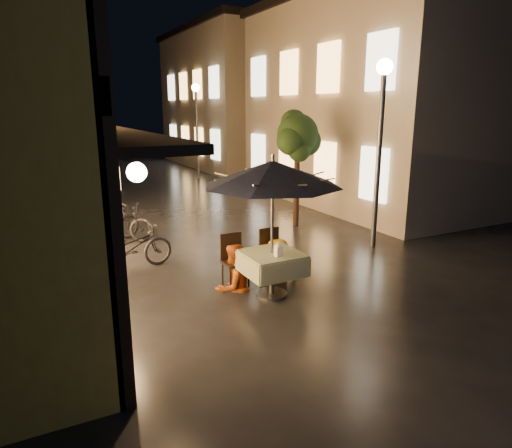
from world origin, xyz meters
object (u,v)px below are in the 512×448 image
person_orange (233,245)px  bicycle_0 (130,248)px  table_lantern (278,248)px  person_yellow (278,241)px  cafe_table (272,263)px  patio_umbrella (273,173)px  streetlamp_near (381,120)px

person_orange → bicycle_0: (-1.46, 1.81, -0.35)m
table_lantern → person_yellow: bearing=60.4°
cafe_table → person_yellow: 0.76m
cafe_table → person_yellow: size_ratio=0.63×
patio_umbrella → table_lantern: patio_umbrella is taller
table_lantern → person_yellow: person_yellow is taller
streetlamp_near → person_yellow: streetlamp_near is taller
patio_umbrella → person_orange: 1.53m
cafe_table → person_yellow: person_yellow is taller
table_lantern → person_orange: size_ratio=0.15×
table_lantern → streetlamp_near: bearing=25.2°
streetlamp_near → patio_umbrella: size_ratio=1.72×
cafe_table → bicycle_0: bicycle_0 is taller
patio_umbrella → person_yellow: bearing=51.8°
patio_umbrella → bicycle_0: 3.49m
person_orange → person_yellow: person_orange is taller
cafe_table → person_yellow: (0.45, 0.58, 0.19)m
patio_umbrella → person_orange: size_ratio=1.51×
streetlamp_near → person_yellow: 3.87m
streetlamp_near → table_lantern: streetlamp_near is taller
cafe_table → bicycle_0: 3.07m
person_orange → bicycle_0: bearing=-68.4°
cafe_table → patio_umbrella: bearing=180.0°
table_lantern → person_orange: 0.94m
person_orange → table_lantern: bearing=103.1°
cafe_table → table_lantern: bearing=-90.0°
cafe_table → table_lantern: table_lantern is taller
person_orange → patio_umbrella: bearing=111.8°
streetlamp_near → person_orange: 4.63m
streetlamp_near → bicycle_0: bearing=170.3°
streetlamp_near → person_orange: size_ratio=2.59×
table_lantern → bicycle_0: (-1.93, 2.61, -0.45)m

